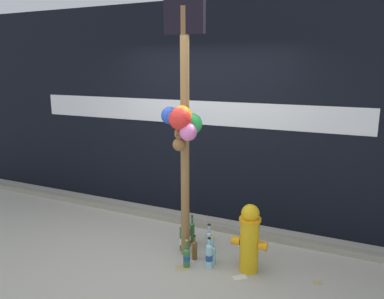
{
  "coord_description": "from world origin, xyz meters",
  "views": [
    {
      "loc": [
        2.03,
        -3.38,
        2.18
      ],
      "look_at": [
        0.32,
        0.3,
        1.28
      ],
      "focal_mm": 35.11,
      "sensor_mm": 36.0,
      "label": 1
    }
  ],
  "objects_px": {
    "bottle_0": "(187,257)",
    "bottle_7": "(209,255)",
    "bottle_6": "(209,239)",
    "memorial_post": "(183,114)",
    "bottle_4": "(194,249)",
    "fire_hydrant": "(249,238)",
    "bottle_1": "(192,232)",
    "bottle_5": "(183,238)",
    "bottle_3": "(212,253)",
    "bottle_2": "(188,237)"
  },
  "relations": [
    {
      "from": "bottle_2",
      "to": "bottle_6",
      "type": "xyz_separation_m",
      "value": [
        0.27,
        0.04,
        0.01
      ]
    },
    {
      "from": "bottle_7",
      "to": "bottle_6",
      "type": "bearing_deg",
      "value": 112.76
    },
    {
      "from": "bottle_3",
      "to": "bottle_1",
      "type": "bearing_deg",
      "value": 138.79
    },
    {
      "from": "memorial_post",
      "to": "bottle_1",
      "type": "bearing_deg",
      "value": 98.84
    },
    {
      "from": "bottle_6",
      "to": "bottle_7",
      "type": "height_order",
      "value": "bottle_7"
    },
    {
      "from": "bottle_0",
      "to": "bottle_4",
      "type": "bearing_deg",
      "value": 86.86
    },
    {
      "from": "fire_hydrant",
      "to": "bottle_5",
      "type": "xyz_separation_m",
      "value": [
        -0.86,
        0.11,
        -0.23
      ]
    },
    {
      "from": "memorial_post",
      "to": "bottle_1",
      "type": "relative_size",
      "value": 7.86
    },
    {
      "from": "bottle_5",
      "to": "bottle_7",
      "type": "bearing_deg",
      "value": -27.79
    },
    {
      "from": "memorial_post",
      "to": "bottle_2",
      "type": "height_order",
      "value": "memorial_post"
    },
    {
      "from": "memorial_post",
      "to": "bottle_6",
      "type": "height_order",
      "value": "memorial_post"
    },
    {
      "from": "memorial_post",
      "to": "bottle_5",
      "type": "height_order",
      "value": "memorial_post"
    },
    {
      "from": "bottle_0",
      "to": "bottle_6",
      "type": "height_order",
      "value": "bottle_0"
    },
    {
      "from": "bottle_3",
      "to": "fire_hydrant",
      "type": "bearing_deg",
      "value": 4.83
    },
    {
      "from": "bottle_0",
      "to": "bottle_7",
      "type": "distance_m",
      "value": 0.25
    },
    {
      "from": "memorial_post",
      "to": "bottle_7",
      "type": "relative_size",
      "value": 8.09
    },
    {
      "from": "bottle_1",
      "to": "bottle_6",
      "type": "height_order",
      "value": "bottle_1"
    },
    {
      "from": "bottle_0",
      "to": "bottle_1",
      "type": "height_order",
      "value": "bottle_1"
    },
    {
      "from": "memorial_post",
      "to": "bottle_3",
      "type": "bearing_deg",
      "value": -5.29
    },
    {
      "from": "memorial_post",
      "to": "bottle_2",
      "type": "distance_m",
      "value": 1.58
    },
    {
      "from": "bottle_5",
      "to": "bottle_6",
      "type": "bearing_deg",
      "value": 32.19
    },
    {
      "from": "bottle_1",
      "to": "bottle_5",
      "type": "xyz_separation_m",
      "value": [
        -0.02,
        -0.23,
        0.01
      ]
    },
    {
      "from": "bottle_1",
      "to": "bottle_0",
      "type": "bearing_deg",
      "value": -71.05
    },
    {
      "from": "bottle_6",
      "to": "bottle_4",
      "type": "bearing_deg",
      "value": -99.52
    },
    {
      "from": "memorial_post",
      "to": "fire_hydrant",
      "type": "bearing_deg",
      "value": 0.05
    },
    {
      "from": "bottle_3",
      "to": "bottle_4",
      "type": "distance_m",
      "value": 0.22
    },
    {
      "from": "memorial_post",
      "to": "bottle_1",
      "type": "distance_m",
      "value": 1.57
    },
    {
      "from": "bottle_2",
      "to": "bottle_6",
      "type": "relative_size",
      "value": 0.96
    },
    {
      "from": "bottle_0",
      "to": "bottle_6",
      "type": "bearing_deg",
      "value": 82.86
    },
    {
      "from": "bottle_1",
      "to": "bottle_3",
      "type": "distance_m",
      "value": 0.56
    },
    {
      "from": "fire_hydrant",
      "to": "bottle_6",
      "type": "distance_m",
      "value": 0.7
    },
    {
      "from": "bottle_0",
      "to": "bottle_7",
      "type": "xyz_separation_m",
      "value": [
        0.23,
        0.09,
        0.02
      ]
    },
    {
      "from": "memorial_post",
      "to": "fire_hydrant",
      "type": "distance_m",
      "value": 1.51
    },
    {
      "from": "bottle_1",
      "to": "bottle_5",
      "type": "height_order",
      "value": "bottle_5"
    },
    {
      "from": "memorial_post",
      "to": "bottle_2",
      "type": "xyz_separation_m",
      "value": [
        -0.07,
        0.24,
        -1.56
      ]
    },
    {
      "from": "memorial_post",
      "to": "bottle_5",
      "type": "bearing_deg",
      "value": 124.66
    },
    {
      "from": "bottle_0",
      "to": "bottle_3",
      "type": "distance_m",
      "value": 0.3
    },
    {
      "from": "bottle_0",
      "to": "bottle_6",
      "type": "xyz_separation_m",
      "value": [
        0.06,
        0.5,
        0.01
      ]
    },
    {
      "from": "memorial_post",
      "to": "fire_hydrant",
      "type": "relative_size",
      "value": 3.77
    },
    {
      "from": "memorial_post",
      "to": "bottle_4",
      "type": "distance_m",
      "value": 1.56
    },
    {
      "from": "bottle_6",
      "to": "bottle_7",
      "type": "relative_size",
      "value": 0.9
    },
    {
      "from": "bottle_0",
      "to": "bottle_2",
      "type": "height_order",
      "value": "bottle_0"
    },
    {
      "from": "bottle_1",
      "to": "bottle_4",
      "type": "xyz_separation_m",
      "value": [
        0.2,
        -0.37,
        -0.03
      ]
    },
    {
      "from": "fire_hydrant",
      "to": "bottle_4",
      "type": "relative_size",
      "value": 2.55
    },
    {
      "from": "fire_hydrant",
      "to": "bottle_2",
      "type": "bearing_deg",
      "value": 164.16
    },
    {
      "from": "bottle_2",
      "to": "memorial_post",
      "type": "bearing_deg",
      "value": -74.6
    },
    {
      "from": "bottle_3",
      "to": "bottle_6",
      "type": "bearing_deg",
      "value": 118.5
    },
    {
      "from": "bottle_0",
      "to": "bottle_2",
      "type": "distance_m",
      "value": 0.5
    },
    {
      "from": "fire_hydrant",
      "to": "bottle_0",
      "type": "relative_size",
      "value": 2.37
    },
    {
      "from": "bottle_2",
      "to": "bottle_5",
      "type": "bearing_deg",
      "value": -93.16
    }
  ]
}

